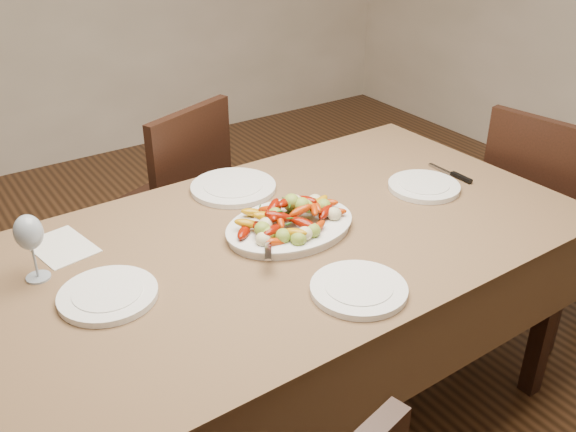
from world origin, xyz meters
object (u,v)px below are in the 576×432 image
(chair_right, at_px, (547,219))
(plate_far, at_px, (233,188))
(serving_platter, at_px, (290,228))
(plate_near, at_px, (359,289))
(chair_far, at_px, (162,209))
(plate_left, at_px, (108,295))
(dining_table, at_px, (288,332))
(plate_right, at_px, (424,187))
(wine_glass, at_px, (31,246))

(chair_right, distance_m, plate_far, 1.32)
(serving_platter, bearing_deg, plate_far, 90.20)
(plate_far, height_order, plate_near, same)
(chair_far, relative_size, plate_left, 3.70)
(dining_table, xyz_separation_m, plate_far, (0.01, 0.36, 0.39))
(chair_far, distance_m, plate_right, 1.11)
(serving_platter, xyz_separation_m, wine_glass, (-0.71, 0.17, 0.09))
(plate_left, xyz_separation_m, plate_right, (1.13, 0.01, 0.00))
(chair_far, height_order, plate_right, chair_far)
(serving_platter, height_order, plate_far, serving_platter)
(dining_table, height_order, chair_far, chair_far)
(chair_right, distance_m, plate_left, 1.82)
(plate_near, bearing_deg, plate_far, 87.76)
(dining_table, distance_m, plate_left, 0.69)
(serving_platter, bearing_deg, plate_left, -177.65)
(plate_near, bearing_deg, wine_glass, 141.75)
(dining_table, bearing_deg, plate_near, -92.57)
(plate_left, bearing_deg, plate_near, -31.61)
(dining_table, distance_m, wine_glass, 0.87)
(dining_table, bearing_deg, chair_far, 93.47)
(dining_table, distance_m, chair_far, 0.88)
(plate_right, height_order, wine_glass, wine_glass)
(serving_platter, bearing_deg, chair_right, -4.54)
(chair_right, height_order, wine_glass, wine_glass)
(plate_far, relative_size, plate_near, 1.15)
(chair_right, distance_m, wine_glass, 1.97)
(chair_right, height_order, serving_platter, chair_right)
(serving_platter, bearing_deg, dining_table, -145.00)
(plate_near, height_order, wine_glass, wine_glass)
(dining_table, height_order, plate_right, plate_right)
(serving_platter, height_order, plate_left, serving_platter)
(plate_right, bearing_deg, plate_far, 146.68)
(chair_right, xyz_separation_m, serving_platter, (-1.21, 0.10, 0.30))
(dining_table, relative_size, plate_right, 7.48)
(chair_far, relative_size, chair_right, 1.00)
(dining_table, height_order, chair_right, chair_right)
(plate_left, bearing_deg, serving_platter, 2.35)
(wine_glass, bearing_deg, chair_far, 46.95)
(plate_left, bearing_deg, plate_right, 0.44)
(plate_near, bearing_deg, plate_left, 148.39)
(plate_right, bearing_deg, chair_right, -6.99)
(dining_table, bearing_deg, plate_right, -0.62)
(plate_left, relative_size, plate_near, 1.00)
(chair_far, distance_m, plate_left, 1.06)
(plate_left, bearing_deg, plate_far, 32.48)
(chair_right, bearing_deg, chair_far, 43.43)
(chair_far, height_order, plate_left, chair_far)
(chair_right, xyz_separation_m, plate_far, (-1.21, 0.44, 0.29))
(dining_table, xyz_separation_m, chair_far, (-0.05, 0.87, 0.10))
(dining_table, distance_m, plate_right, 0.68)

